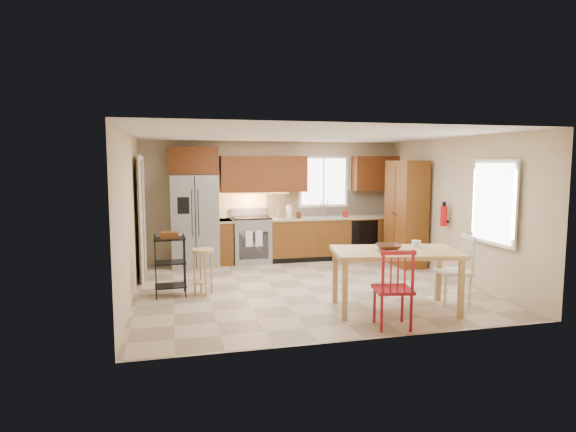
% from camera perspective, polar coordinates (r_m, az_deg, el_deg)
% --- Properties ---
extents(floor, '(5.50, 5.50, 0.00)m').
position_cam_1_polar(floor, '(8.11, 2.10, -8.37)').
color(floor, tan).
rests_on(floor, ground).
extents(ceiling, '(5.50, 5.00, 0.02)m').
position_cam_1_polar(ceiling, '(7.86, 2.17, 9.55)').
color(ceiling, silver).
rests_on(ceiling, ground).
extents(wall_back, '(5.50, 0.02, 2.50)m').
position_cam_1_polar(wall_back, '(10.30, -1.68, 1.83)').
color(wall_back, '#CCB793').
rests_on(wall_back, ground).
extents(wall_front, '(5.50, 0.02, 2.50)m').
position_cam_1_polar(wall_front, '(5.54, 9.24, -2.12)').
color(wall_front, '#CCB793').
rests_on(wall_front, ground).
extents(wall_left, '(0.02, 5.00, 2.50)m').
position_cam_1_polar(wall_left, '(7.61, -18.20, -0.08)').
color(wall_left, '#CCB793').
rests_on(wall_left, ground).
extents(wall_right, '(0.02, 5.00, 2.50)m').
position_cam_1_polar(wall_right, '(9.03, 19.16, 0.85)').
color(wall_right, '#CCB793').
rests_on(wall_right, ground).
extents(refrigerator, '(0.92, 0.75, 1.82)m').
position_cam_1_polar(refrigerator, '(9.75, -11.02, -0.55)').
color(refrigerator, gray).
rests_on(refrigerator, floor).
extents(range_stove, '(0.76, 0.63, 0.92)m').
position_cam_1_polar(range_stove, '(9.99, -4.38, -2.89)').
color(range_stove, gray).
rests_on(range_stove, floor).
extents(base_cabinet_narrow, '(0.30, 0.60, 0.90)m').
position_cam_1_polar(base_cabinet_narrow, '(9.93, -7.53, -3.04)').
color(base_cabinet_narrow, '#5E3211').
rests_on(base_cabinet_narrow, floor).
extents(base_cabinet_run, '(2.92, 0.60, 0.90)m').
position_cam_1_polar(base_cabinet_run, '(10.46, 5.61, -2.54)').
color(base_cabinet_run, '#5E3211').
rests_on(base_cabinet_run, floor).
extents(dishwasher, '(0.60, 0.02, 0.78)m').
position_cam_1_polar(dishwasher, '(10.39, 9.06, -2.65)').
color(dishwasher, black).
rests_on(dishwasher, floor).
extents(backsplash, '(2.92, 0.03, 0.55)m').
position_cam_1_polar(backsplash, '(10.64, 5.15, 1.54)').
color(backsplash, beige).
rests_on(backsplash, wall_back).
extents(upper_over_fridge, '(1.00, 0.35, 0.55)m').
position_cam_1_polar(upper_over_fridge, '(9.88, -11.23, 6.45)').
color(upper_over_fridge, '#5A290F').
rests_on(upper_over_fridge, wall_back).
extents(upper_left_block, '(1.80, 0.35, 0.75)m').
position_cam_1_polar(upper_left_block, '(10.05, -2.88, 4.99)').
color(upper_left_block, '#5A290F').
rests_on(upper_left_block, wall_back).
extents(upper_right_block, '(1.00, 0.35, 0.75)m').
position_cam_1_polar(upper_right_block, '(10.81, 10.30, 4.99)').
color(upper_right_block, '#5A290F').
rests_on(upper_right_block, wall_back).
extents(window_back, '(1.12, 0.04, 1.12)m').
position_cam_1_polar(window_back, '(10.55, 4.20, 4.10)').
color(window_back, white).
rests_on(window_back, wall_back).
extents(sink, '(0.62, 0.46, 0.16)m').
position_cam_1_polar(sink, '(10.34, 4.65, -0.34)').
color(sink, gray).
rests_on(sink, base_cabinet_run).
extents(undercab_glow, '(1.60, 0.30, 0.01)m').
position_cam_1_polar(undercab_glow, '(9.99, -4.53, 2.71)').
color(undercab_glow, '#FFBF66').
rests_on(undercab_glow, wall_back).
extents(soap_bottle, '(0.09, 0.09, 0.19)m').
position_cam_1_polar(soap_bottle, '(10.36, 6.82, 0.40)').
color(soap_bottle, '#BC0D0D').
rests_on(soap_bottle, base_cabinet_run).
extents(paper_towel, '(0.12, 0.12, 0.28)m').
position_cam_1_polar(paper_towel, '(10.04, 0.14, 0.51)').
color(paper_towel, silver).
rests_on(paper_towel, base_cabinet_run).
extents(canister_steel, '(0.11, 0.11, 0.18)m').
position_cam_1_polar(canister_steel, '(10.00, -0.98, 0.20)').
color(canister_steel, gray).
rests_on(canister_steel, base_cabinet_run).
extents(canister_wood, '(0.10, 0.10, 0.14)m').
position_cam_1_polar(canister_wood, '(10.07, 1.28, 0.13)').
color(canister_wood, '#472413').
rests_on(canister_wood, base_cabinet_run).
extents(pantry, '(0.50, 0.95, 2.10)m').
position_cam_1_polar(pantry, '(9.92, 13.80, 0.32)').
color(pantry, '#5E3211').
rests_on(pantry, floor).
extents(fire_extinguisher, '(0.12, 0.12, 0.36)m').
position_cam_1_polar(fire_extinguisher, '(9.11, 17.98, -0.01)').
color(fire_extinguisher, '#BC0D0D').
rests_on(fire_extinguisher, wall_right).
extents(window_right, '(0.04, 1.02, 1.32)m').
position_cam_1_polar(window_right, '(8.04, 23.24, 1.48)').
color(window_right, white).
rests_on(window_right, wall_right).
extents(doorway, '(0.04, 0.95, 2.10)m').
position_cam_1_polar(doorway, '(8.92, -17.01, -0.44)').
color(doorway, '#8C7A59').
rests_on(doorway, wall_left).
extents(dining_table, '(1.86, 1.26, 0.84)m').
position_cam_1_polar(dining_table, '(6.94, 12.54, -7.48)').
color(dining_table, tan).
rests_on(dining_table, floor).
extents(chair_red, '(0.55, 0.55, 1.01)m').
position_cam_1_polar(chair_red, '(6.20, 12.31, -8.32)').
color(chair_red, '#A31922').
rests_on(chair_red, floor).
extents(chair_white, '(0.55, 0.55, 1.01)m').
position_cam_1_polar(chair_white, '(7.43, 19.01, -6.10)').
color(chair_white, silver).
rests_on(chair_white, floor).
extents(table_bowl, '(0.40, 0.40, 0.09)m').
position_cam_1_polar(table_bowl, '(6.80, 11.81, -4.05)').
color(table_bowl, '#472413').
rests_on(table_bowl, dining_table).
extents(table_jar, '(0.16, 0.16, 0.16)m').
position_cam_1_polar(table_jar, '(7.11, 14.96, -3.42)').
color(table_jar, silver).
rests_on(table_jar, dining_table).
extents(bar_stool, '(0.44, 0.44, 0.72)m').
position_cam_1_polar(bar_stool, '(7.67, -10.02, -6.55)').
color(bar_stool, tan).
rests_on(bar_stool, floor).
extents(utility_cart, '(0.49, 0.38, 0.95)m').
position_cam_1_polar(utility_cart, '(7.68, -13.79, -5.74)').
color(utility_cart, black).
rests_on(utility_cart, floor).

